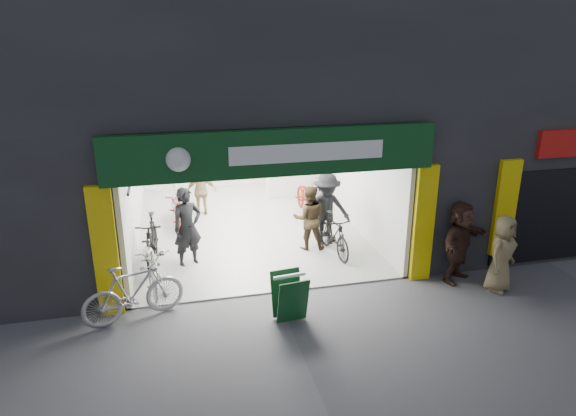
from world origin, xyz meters
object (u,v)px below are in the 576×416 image
object	(u,v)px
pedestrian_near	(502,254)
bike_left_front	(151,264)
bike_right_front	(334,235)
sandwich_board	(290,296)
parked_bike	(133,292)

from	to	relation	value
pedestrian_near	bike_left_front	bearing A→B (deg)	134.82
bike_right_front	sandwich_board	size ratio (longest dim) A/B	1.90
bike_right_front	pedestrian_near	bearing A→B (deg)	-47.47
bike_right_front	parked_bike	xyz separation A→B (m)	(-4.60, -1.99, 0.06)
bike_right_front	parked_bike	size ratio (longest dim) A/B	0.90
parked_bike	bike_right_front	bearing A→B (deg)	-84.21
bike_right_front	sandwich_board	world-z (taller)	bike_right_front
bike_left_front	bike_right_front	world-z (taller)	bike_right_front
bike_left_front	bike_right_front	xyz separation A→B (m)	(4.30, 0.69, 0.01)
bike_left_front	parked_bike	bearing A→B (deg)	-110.17
pedestrian_near	sandwich_board	distance (m)	4.59
bike_right_front	parked_bike	world-z (taller)	parked_bike
parked_bike	pedestrian_near	size ratio (longest dim) A/B	1.16
parked_bike	sandwich_board	bearing A→B (deg)	-121.06
bike_left_front	sandwich_board	size ratio (longest dim) A/B	2.15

